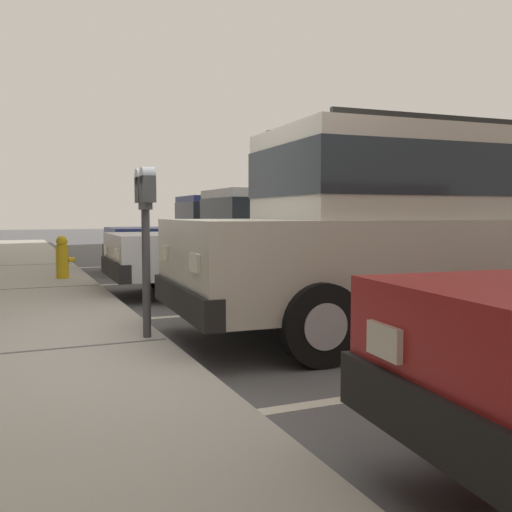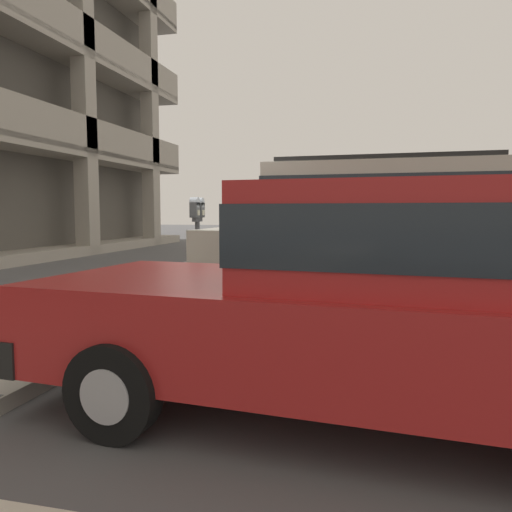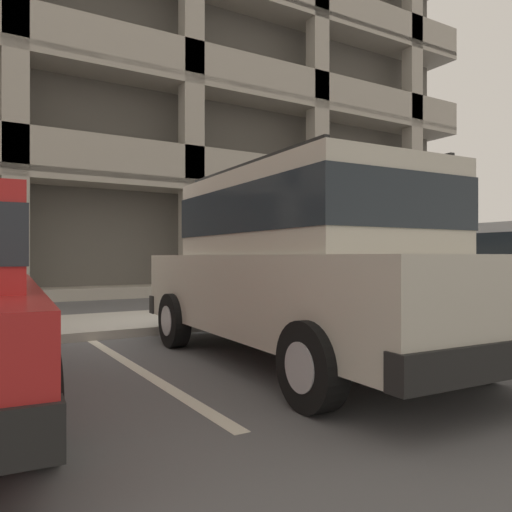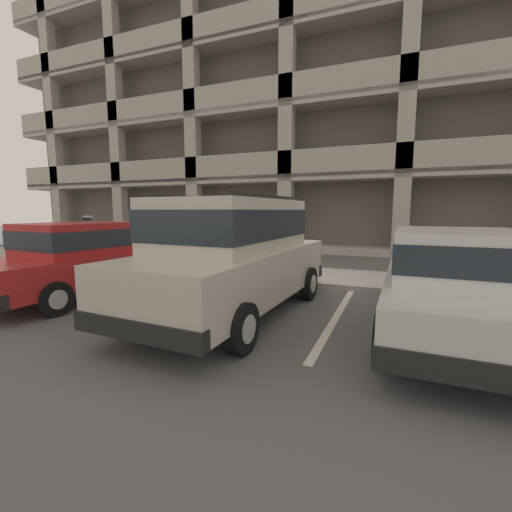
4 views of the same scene
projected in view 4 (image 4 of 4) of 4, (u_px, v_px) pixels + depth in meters
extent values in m
cube|color=#565659|center=(279.00, 289.00, 8.07)|extent=(80.00, 80.00, 0.10)
cube|color=#ADA89E|center=(294.00, 275.00, 9.25)|extent=(40.00, 2.20, 0.12)
cube|color=#606060|center=(79.00, 257.00, 12.28)|extent=(0.03, 2.16, 0.00)
cube|color=#606060|center=(172.00, 264.00, 10.76)|extent=(0.03, 2.16, 0.00)
cube|color=#606060|center=(294.00, 273.00, 9.24)|extent=(0.03, 2.16, 0.00)
cube|color=#606060|center=(465.00, 285.00, 7.72)|extent=(0.03, 2.16, 0.00)
cube|color=silver|center=(76.00, 281.00, 8.66)|extent=(0.12, 4.80, 0.01)
cube|color=silver|center=(186.00, 293.00, 7.41)|extent=(0.12, 4.80, 0.01)
cube|color=silver|center=(340.00, 310.00, 6.16)|extent=(0.12, 4.80, 0.01)
cube|color=beige|center=(234.00, 272.00, 5.92)|extent=(2.05, 4.78, 0.80)
cube|color=beige|center=(232.00, 225.00, 5.76)|extent=(1.75, 2.98, 0.84)
cube|color=#232B33|center=(232.00, 224.00, 5.76)|extent=(1.77, 3.01, 0.46)
cube|color=black|center=(282.00, 268.00, 8.03)|extent=(1.88, 0.24, 0.24)
cube|color=black|center=(137.00, 330.00, 3.88)|extent=(1.88, 0.24, 0.24)
cube|color=silver|center=(306.00, 254.00, 7.78)|extent=(0.24, 0.04, 0.14)
cube|color=silver|center=(260.00, 251.00, 8.26)|extent=(0.24, 0.04, 0.14)
cylinder|color=black|center=(308.00, 283.00, 6.90)|extent=(0.23, 0.67, 0.66)
cylinder|color=#B2B2B7|center=(308.00, 283.00, 6.90)|extent=(0.24, 0.37, 0.36)
cylinder|color=black|center=(230.00, 276.00, 7.66)|extent=(0.23, 0.67, 0.66)
cylinder|color=#B2B2B7|center=(230.00, 276.00, 7.66)|extent=(0.24, 0.37, 0.36)
cylinder|color=black|center=(242.00, 328.00, 4.28)|extent=(0.23, 0.67, 0.66)
cylinder|color=#B2B2B7|center=(242.00, 328.00, 4.28)|extent=(0.24, 0.37, 0.36)
cylinder|color=black|center=(133.00, 310.00, 5.04)|extent=(0.23, 0.67, 0.66)
cylinder|color=#B2B2B7|center=(133.00, 310.00, 5.04)|extent=(0.24, 0.37, 0.36)
cube|color=black|center=(270.00, 197.00, 5.41)|extent=(0.17, 2.62, 0.05)
cube|color=black|center=(198.00, 198.00, 5.99)|extent=(0.17, 2.62, 0.05)
cube|color=red|center=(93.00, 266.00, 7.34)|extent=(2.09, 4.53, 0.60)
cube|color=red|center=(78.00, 239.00, 6.99)|extent=(1.67, 2.11, 0.64)
cube|color=#232B33|center=(78.00, 238.00, 6.99)|extent=(1.69, 2.13, 0.35)
cube|color=black|center=(164.00, 261.00, 9.26)|extent=(1.74, 0.31, 0.24)
cube|color=silver|center=(180.00, 254.00, 9.03)|extent=(0.24, 0.05, 0.14)
cube|color=silver|center=(150.00, 251.00, 9.51)|extent=(0.24, 0.05, 0.14)
cylinder|color=black|center=(167.00, 273.00, 8.19)|extent=(0.21, 0.61, 0.60)
cylinder|color=#B2B2B7|center=(167.00, 273.00, 8.19)|extent=(0.21, 0.34, 0.33)
cylinder|color=black|center=(118.00, 268.00, 8.96)|extent=(0.21, 0.61, 0.60)
cylinder|color=#B2B2B7|center=(118.00, 268.00, 8.96)|extent=(0.21, 0.34, 0.33)
cylinder|color=black|center=(55.00, 299.00, 5.80)|extent=(0.21, 0.61, 0.60)
cylinder|color=#B2B2B7|center=(55.00, 299.00, 5.80)|extent=(0.21, 0.34, 0.33)
cylinder|color=black|center=(2.00, 289.00, 6.56)|extent=(0.21, 0.61, 0.60)
cylinder|color=#B2B2B7|center=(2.00, 289.00, 6.56)|extent=(0.21, 0.34, 0.33)
cube|color=silver|center=(451.00, 295.00, 4.86)|extent=(1.78, 4.43, 0.60)
cube|color=silver|center=(457.00, 254.00, 4.50)|extent=(1.53, 2.01, 0.64)
cube|color=#232B33|center=(457.00, 253.00, 4.50)|extent=(1.56, 2.03, 0.35)
cube|color=black|center=(437.00, 279.00, 6.84)|extent=(1.74, 0.19, 0.24)
cube|color=black|center=(479.00, 372.00, 2.92)|extent=(1.74, 0.19, 0.24)
cube|color=silver|center=(468.00, 269.00, 6.65)|extent=(0.24, 0.03, 0.14)
cube|color=silver|center=(409.00, 266.00, 7.06)|extent=(0.24, 0.03, 0.14)
cylinder|color=black|center=(496.00, 299.00, 5.80)|extent=(0.17, 0.60, 0.60)
cylinder|color=#B2B2B7|center=(496.00, 299.00, 5.80)|extent=(0.19, 0.33, 0.33)
cylinder|color=black|center=(391.00, 290.00, 6.47)|extent=(0.17, 0.60, 0.60)
cylinder|color=#B2B2B7|center=(391.00, 290.00, 6.47)|extent=(0.19, 0.33, 0.33)
cylinder|color=black|center=(381.00, 339.00, 3.99)|extent=(0.17, 0.60, 0.60)
cylinder|color=#B2B2B7|center=(381.00, 339.00, 3.99)|extent=(0.19, 0.33, 0.33)
cylinder|color=#47474C|center=(290.00, 257.00, 8.24)|extent=(0.07, 0.07, 1.10)
cube|color=#47474C|center=(290.00, 233.00, 8.16)|extent=(0.28, 0.06, 0.06)
cube|color=#424447|center=(286.00, 227.00, 8.18)|extent=(0.15, 0.11, 0.22)
cylinder|color=#9EA8B2|center=(286.00, 223.00, 8.17)|extent=(0.15, 0.11, 0.15)
cube|color=#B7B293|center=(285.00, 229.00, 8.14)|extent=(0.08, 0.01, 0.08)
cube|color=#424447|center=(294.00, 228.00, 8.11)|extent=(0.15, 0.11, 0.22)
cylinder|color=#9EA8B2|center=(294.00, 223.00, 8.09)|extent=(0.15, 0.11, 0.15)
cube|color=#B7B293|center=(293.00, 229.00, 8.06)|extent=(0.08, 0.01, 0.08)
cylinder|color=#47474C|center=(90.00, 245.00, 10.77)|extent=(0.07, 0.07, 1.16)
cube|color=#47474C|center=(88.00, 226.00, 10.69)|extent=(0.28, 0.06, 0.06)
cube|color=#424447|center=(86.00, 221.00, 10.71)|extent=(0.15, 0.11, 0.22)
cylinder|color=#8C99A3|center=(86.00, 218.00, 10.70)|extent=(0.15, 0.11, 0.15)
cube|color=#B7B293|center=(84.00, 223.00, 10.66)|extent=(0.08, 0.01, 0.08)
cube|color=#424447|center=(91.00, 221.00, 10.64)|extent=(0.15, 0.11, 0.22)
cylinder|color=#8C99A3|center=(90.00, 218.00, 10.62)|extent=(0.15, 0.11, 0.15)
cube|color=#B7B293|center=(89.00, 223.00, 10.59)|extent=(0.08, 0.01, 0.08)
cube|color=#5C5851|center=(317.00, 77.00, 18.57)|extent=(31.36, 8.80, 18.00)
cube|color=#A8A093|center=(311.00, 240.00, 19.20)|extent=(32.00, 10.00, 0.30)
cube|color=#A8A093|center=(312.00, 185.00, 18.80)|extent=(32.00, 10.00, 0.30)
cube|color=#A8A093|center=(285.00, 164.00, 14.25)|extent=(32.00, 0.20, 1.10)
cube|color=#A8A093|center=(313.00, 129.00, 18.40)|extent=(32.00, 10.00, 0.30)
cube|color=#A8A093|center=(286.00, 88.00, 13.85)|extent=(32.00, 0.20, 1.10)
cube|color=#A8A093|center=(315.00, 70.00, 18.01)|extent=(32.00, 10.00, 0.30)
cube|color=#A8A093|center=(287.00, 8.00, 13.45)|extent=(32.00, 0.20, 1.10)
cube|color=#A8A093|center=(316.00, 8.00, 17.61)|extent=(32.00, 10.00, 0.30)
cube|color=#A8A093|center=(50.00, 79.00, 18.89)|extent=(0.60, 0.50, 18.00)
cube|color=#A8A093|center=(113.00, 66.00, 17.15)|extent=(0.60, 0.50, 18.00)
cube|color=#A8A093|center=(191.00, 49.00, 15.42)|extent=(0.60, 0.50, 18.00)
cube|color=#A8A093|center=(288.00, 29.00, 13.68)|extent=(0.60, 0.50, 18.00)
cube|color=#A8A093|center=(413.00, 2.00, 11.94)|extent=(0.60, 0.50, 18.00)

